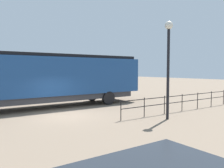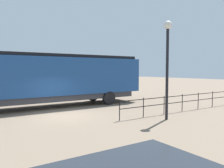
% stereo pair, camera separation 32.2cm
% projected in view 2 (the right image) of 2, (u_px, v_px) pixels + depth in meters
% --- Properties ---
extents(ground_plane, '(120.00, 120.00, 0.00)m').
position_uv_depth(ground_plane, '(65.00, 116.00, 14.19)').
color(ground_plane, '#84705B').
extents(locomotive, '(3.10, 17.22, 4.06)m').
position_uv_depth(locomotive, '(43.00, 78.00, 16.99)').
color(locomotive, navy).
rests_on(locomotive, ground_plane).
extents(lamp_post, '(0.47, 0.47, 5.66)m').
position_uv_depth(lamp_post, '(167.00, 53.00, 12.85)').
color(lamp_post, black).
rests_on(lamp_post, ground_plane).
extents(platform_fence, '(0.05, 10.75, 1.19)m').
position_uv_depth(platform_fence, '(182.00, 100.00, 15.65)').
color(platform_fence, black).
rests_on(platform_fence, ground_plane).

